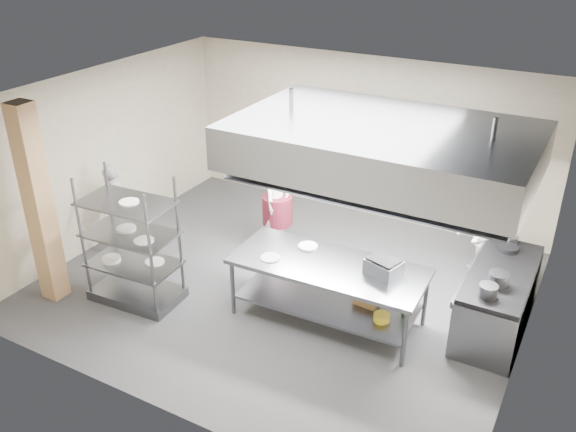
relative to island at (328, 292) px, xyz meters
The scene contains 23 objects.
floor 1.17m from the island, 153.63° to the left, with size 7.00×7.00×0.00m, color #333335.
ceiling 2.76m from the island, 153.63° to the left, with size 7.00×7.00×0.00m, color silver.
wall_back 3.76m from the island, 105.45° to the left, with size 7.00×7.00×0.00m, color tan.
wall_left 4.61m from the island, behind, with size 6.00×6.00×0.00m, color tan.
wall_right 2.79m from the island, 10.63° to the left, with size 6.00×6.00×0.00m, color tan.
column 4.25m from the island, 159.76° to the right, with size 0.30×0.30×3.00m, color tan.
exhaust_hood 2.16m from the island, 68.86° to the left, with size 4.00×2.50×0.60m, color slate.
hood_strip_a 1.93m from the island, 122.63° to the left, with size 1.60×0.12×0.04m, color white.
hood_strip_b 2.22m from the island, 35.28° to the left, with size 1.60×0.12×0.04m, color white.
wall_shelf 3.58m from the island, 75.81° to the left, with size 1.50×0.28×0.04m, color slate.
island is the anchor object (origin of this frame).
island_worktop 0.42m from the island, ahead, with size 2.68×1.12×0.06m, color slate.
island_undershelf 0.16m from the island, ahead, with size 2.47×1.01×0.04m, color slate.
pass_rack 2.91m from the island, 161.97° to the right, with size 1.31×0.76×1.96m, color slate, non-canonical shape.
cooking_range 2.33m from the island, 24.74° to the left, with size 0.80×2.00×0.84m, color slate.
range_top 2.37m from the island, 24.74° to the left, with size 0.78×1.96×0.06m, color black.
chef_head 2.16m from the island, 139.46° to the left, with size 0.65×0.43×1.78m, color silver.
chef_line 2.54m from the island, 51.86° to the left, with size 0.82×0.64×1.70m, color white.
chef_plating 3.98m from the island, behind, with size 0.92×0.38×1.57m, color silver.
griddle 0.94m from the island, ahead, with size 0.44×0.34×0.21m, color slate.
wicker_basket 0.56m from the island, 19.61° to the left, with size 0.33×0.23×0.14m, color olive.
stockpot 2.27m from the island, 15.48° to the left, with size 0.27×0.27×0.18m, color gray.
plate_stack 2.87m from the island, 161.97° to the right, with size 0.28×0.28×0.05m, color white.
Camera 1 is at (3.91, -6.98, 5.22)m, focal length 38.00 mm.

